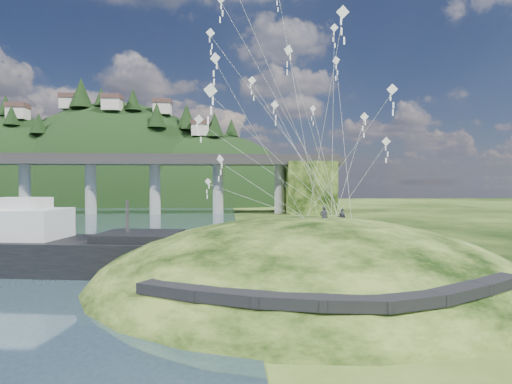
{
  "coord_description": "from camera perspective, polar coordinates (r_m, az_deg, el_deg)",
  "views": [
    {
      "loc": [
        1.46,
        -29.96,
        7.88
      ],
      "look_at": [
        4.0,
        6.0,
        7.0
      ],
      "focal_mm": 28.0,
      "sensor_mm": 36.0,
      "label": 1
    }
  ],
  "objects": [
    {
      "name": "kite_swarm",
      "position": [
        35.32,
        2.32,
        17.12
      ],
      "size": [
        15.91,
        17.29,
        21.03
      ],
      "color": "white",
      "rests_on": "ground"
    },
    {
      "name": "footpath",
      "position": [
        21.87,
        12.41,
        -14.0
      ],
      "size": [
        22.29,
        5.84,
        0.83
      ],
      "color": "black",
      "rests_on": "ground"
    },
    {
      "name": "wooden_dock",
      "position": [
        37.44,
        -11.33,
        -10.01
      ],
      "size": [
        15.87,
        3.7,
        1.12
      ],
      "color": "#3A2117",
      "rests_on": "ground"
    },
    {
      "name": "ground",
      "position": [
        31.02,
        -6.79,
        -13.33
      ],
      "size": [
        320.0,
        320.0,
        0.0
      ],
      "primitive_type": "plane",
      "color": "black",
      "rests_on": "ground"
    },
    {
      "name": "work_barge",
      "position": [
        40.06,
        -27.3,
        -7.01
      ],
      "size": [
        25.01,
        10.25,
        8.5
      ],
      "color": "black",
      "rests_on": "ground"
    },
    {
      "name": "grass_hill",
      "position": [
        33.95,
        7.47,
        -14.65
      ],
      "size": [
        36.0,
        32.0,
        13.0
      ],
      "color": "black",
      "rests_on": "ground"
    },
    {
      "name": "bridge",
      "position": [
        103.87,
        -19.64,
        2.32
      ],
      "size": [
        160.0,
        11.0,
        15.0
      ],
      "color": "#2D2B2B",
      "rests_on": "ground"
    },
    {
      "name": "far_ridge",
      "position": [
        159.4,
        -20.49,
        -4.21
      ],
      "size": [
        153.0,
        70.0,
        94.5
      ],
      "color": "black",
      "rests_on": "ground"
    },
    {
      "name": "kite_flyers",
      "position": [
        34.09,
        11.03,
        -2.19
      ],
      "size": [
        2.64,
        1.85,
        1.96
      ],
      "color": "#252631",
      "rests_on": "ground"
    }
  ]
}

